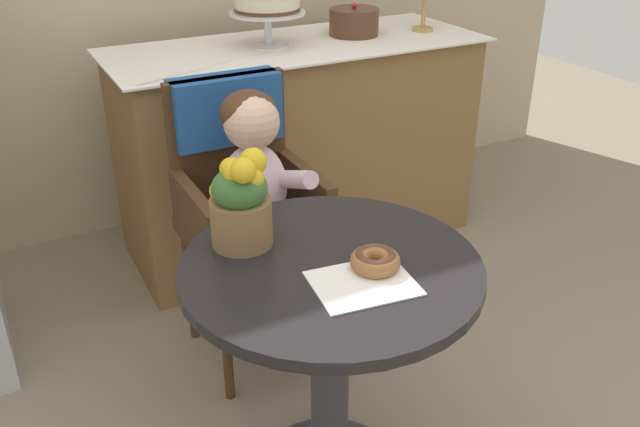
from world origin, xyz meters
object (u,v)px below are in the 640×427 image
at_px(flower_vase, 241,201).
at_px(round_layer_cake, 354,22).
at_px(wicker_chair, 240,177).
at_px(donut_front, 375,260).
at_px(seated_child, 258,184).
at_px(cafe_table, 330,335).

xyz_separation_m(flower_vase, round_layer_cake, (0.98, 1.15, 0.12)).
distance_m(wicker_chair, flower_vase, 0.61).
xyz_separation_m(wicker_chair, donut_front, (0.02, -0.80, 0.11)).
distance_m(donut_front, round_layer_cake, 1.60).
height_order(donut_front, round_layer_cake, round_layer_cake).
height_order(wicker_chair, seated_child, seated_child).
height_order(seated_child, flower_vase, flower_vase).
bearing_deg(donut_front, flower_vase, 131.51).
bearing_deg(flower_vase, seated_child, 62.50).
relative_size(seated_child, flower_vase, 2.97).
relative_size(donut_front, flower_vase, 0.48).
height_order(cafe_table, seated_child, seated_child).
xyz_separation_m(seated_child, flower_vase, (-0.20, -0.39, 0.16)).
xyz_separation_m(cafe_table, flower_vase, (-0.15, 0.18, 0.33)).
bearing_deg(seated_child, cafe_table, -95.45).
bearing_deg(round_layer_cake, cafe_table, -122.01).
relative_size(wicker_chair, donut_front, 8.16).
xyz_separation_m(cafe_table, wicker_chair, (0.05, 0.72, 0.13)).
relative_size(donut_front, round_layer_cake, 0.55).
relative_size(wicker_chair, flower_vase, 3.90).
distance_m(seated_child, flower_vase, 0.46).
bearing_deg(flower_vase, donut_front, -48.49).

